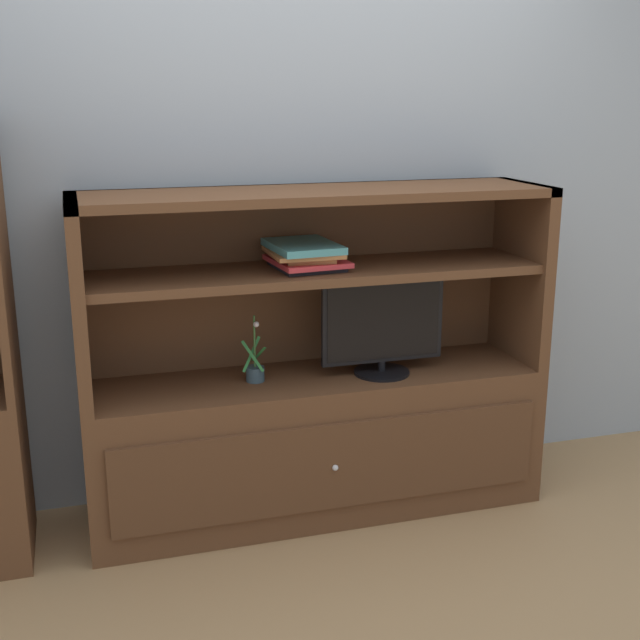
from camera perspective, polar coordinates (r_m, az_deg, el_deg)
ground_plane at (r=3.33m, az=1.79°, el=-15.73°), size 8.00×8.00×0.00m
painted_rear_wall at (r=3.59m, az=-1.86°, el=10.21°), size 6.00×0.10×2.80m
media_console at (r=3.48m, az=-0.26°, el=-6.15°), size 1.89×0.51×1.36m
tv_monitor at (r=3.40m, az=4.33°, el=-0.49°), size 0.52×0.23×0.40m
potted_plant at (r=3.36m, az=-4.47°, el=-3.48°), size 0.09×0.13×0.27m
magazine_stack at (r=3.29m, az=-1.04°, el=4.48°), size 0.30×0.35×0.10m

